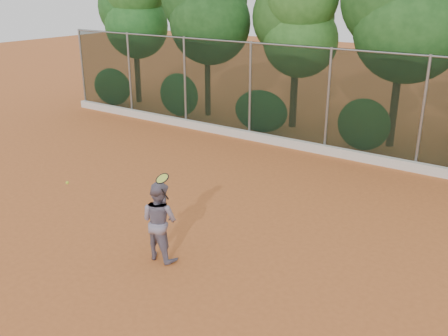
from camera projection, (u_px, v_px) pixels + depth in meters
The scene contains 7 objects.
ground at pixel (200, 231), 11.55m from camera, with size 80.00×80.00×0.00m, color #C3652E.
concrete_curb at pixel (322, 149), 16.76m from camera, with size 24.00×0.20×0.30m, color silver.
tennis_player at pixel (160, 221), 10.14m from camera, with size 0.82×0.64×1.69m, color gray.
chainlink_fence at pixel (328, 98), 16.31m from camera, with size 24.09×0.09×3.50m.
foliage_backdrop at pixel (342, 14), 17.24m from camera, with size 23.70×3.63×7.55m.
tennis_racket at pixel (163, 180), 9.58m from camera, with size 0.33×0.31×0.56m.
tennis_ball_in_flight at pixel (67, 183), 10.71m from camera, with size 0.07×0.07×0.07m.
Camera 1 is at (6.33, -8.18, 5.37)m, focal length 40.00 mm.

